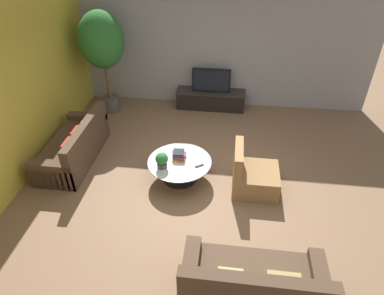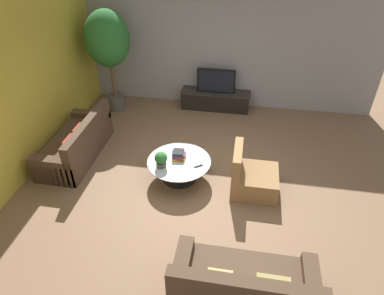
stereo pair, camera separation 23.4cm
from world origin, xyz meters
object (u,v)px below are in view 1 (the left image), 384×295
at_px(media_console, 211,99).
at_px(coffee_table, 180,166).
at_px(potted_palm_tall, 102,43).
at_px(potted_plant_tabletop, 162,160).
at_px(armchair_wicker, 252,176).
at_px(couch_near_entry, 253,285).
at_px(couch_by_wall, 75,147).
at_px(television, 211,81).

xyz_separation_m(media_console, coffee_table, (-0.34, -2.83, 0.05)).
bearing_deg(potted_palm_tall, potted_plant_tabletop, -54.91).
distance_m(armchair_wicker, potted_palm_tall, 4.45).
bearing_deg(potted_plant_tabletop, couch_near_entry, -52.77).
relative_size(armchair_wicker, potted_plant_tabletop, 2.95).
bearing_deg(potted_plant_tabletop, media_console, 78.40).
distance_m(media_console, couch_near_entry, 5.17).
height_order(couch_near_entry, armchair_wicker, armchair_wicker).
height_order(media_console, couch_near_entry, couch_near_entry).
bearing_deg(media_console, potted_palm_tall, -169.68).
xyz_separation_m(media_console, potted_palm_tall, (-2.43, -0.44, 1.45)).
bearing_deg(couch_near_entry, potted_plant_tabletop, -52.77).
distance_m(media_console, couch_by_wall, 3.52).
bearing_deg(potted_plant_tabletop, couch_by_wall, 163.87).
distance_m(couch_by_wall, couch_near_entry, 4.31).
bearing_deg(television, potted_palm_tall, -169.72).
bearing_deg(media_console, couch_near_entry, -79.50).
relative_size(coffee_table, couch_by_wall, 0.61).
height_order(potted_palm_tall, potted_plant_tabletop, potted_palm_tall).
bearing_deg(armchair_wicker, potted_plant_tabletop, 93.33).
xyz_separation_m(media_console, couch_by_wall, (-2.49, -2.48, 0.05)).
height_order(television, potted_palm_tall, potted_palm_tall).
xyz_separation_m(television, couch_by_wall, (-2.49, -2.48, -0.44)).
height_order(media_console, television, television).
bearing_deg(potted_plant_tabletop, potted_palm_tall, 125.09).
bearing_deg(potted_plant_tabletop, television, 78.39).
distance_m(coffee_table, couch_by_wall, 2.18).
xyz_separation_m(couch_by_wall, couch_near_entry, (3.44, -2.60, -0.00)).
distance_m(media_console, potted_palm_tall, 2.87).
xyz_separation_m(media_console, potted_plant_tabletop, (-0.62, -3.02, 0.32)).
bearing_deg(couch_by_wall, potted_palm_tall, 178.33).
height_order(coffee_table, armchair_wicker, armchair_wicker).
bearing_deg(media_console, television, -90.00).
distance_m(television, coffee_table, 2.88).
relative_size(couch_near_entry, armchair_wicker, 2.10).
height_order(coffee_table, potted_palm_tall, potted_palm_tall).
relative_size(media_console, couch_by_wall, 0.89).
bearing_deg(couch_near_entry, television, -79.49).
relative_size(coffee_table, couch_near_entry, 0.64).
bearing_deg(coffee_table, couch_by_wall, 170.93).
relative_size(media_console, couch_near_entry, 0.94).
xyz_separation_m(coffee_table, couch_by_wall, (-2.15, 0.34, 0.00)).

